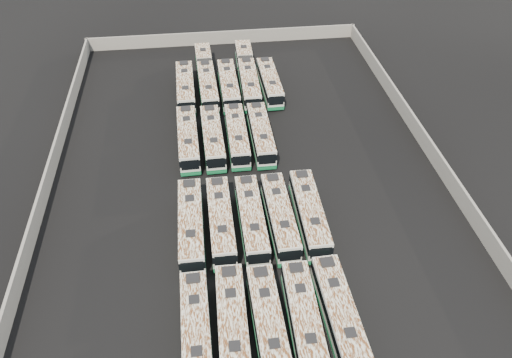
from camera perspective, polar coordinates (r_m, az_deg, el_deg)
name	(u,v)px	position (r m, az deg, el deg)	size (l,w,h in m)	color
ground	(248,180)	(57.24, -0.94, -0.15)	(140.00, 140.00, 0.00)	black
perimeter_wall	(248,173)	(56.53, -0.96, 0.70)	(45.20, 73.20, 2.20)	gray
bus_front_far_left	(196,334)	(42.34, -6.82, -17.14)	(2.41, 10.93, 3.07)	beige
bus_front_left	(233,328)	(42.31, -2.66, -16.68)	(2.66, 11.38, 3.19)	beige
bus_front_center	(269,327)	(42.43, 1.48, -16.50)	(2.50, 11.02, 3.09)	beige
bus_front_right	(304,322)	(42.85, 5.55, -15.93)	(2.59, 11.04, 3.09)	beige
bus_front_far_right	(340,316)	(43.48, 9.57, -15.22)	(2.61, 11.26, 3.16)	beige
bus_midfront_far_left	(191,225)	(50.07, -7.42, -5.25)	(2.47, 11.35, 3.19)	beige
bus_midfront_left	(221,221)	(50.25, -4.04, -4.83)	(2.35, 10.97, 3.09)	beige
bus_midfront_center	(252,219)	(50.30, -0.51, -4.64)	(2.37, 10.99, 3.09)	beige
bus_midfront_right	(280,217)	(50.62, 2.74, -4.33)	(2.49, 11.04, 3.10)	beige
bus_midfront_far_right	(309,214)	(51.14, 6.12, -3.96)	(2.54, 11.21, 3.15)	beige
bus_midback_far_left	(188,139)	(61.50, -7.77, 4.58)	(2.60, 11.21, 3.14)	beige
bus_midback_left	(213,138)	(61.41, -4.97, 4.74)	(2.54, 11.06, 3.10)	beige
bus_midback_center	(237,135)	(61.61, -2.18, 5.00)	(2.40, 10.95, 3.08)	beige
bus_midback_right	(261,134)	(61.78, 0.57, 5.14)	(2.34, 10.96, 3.09)	beige
bus_back_far_left	(186,88)	(72.04, -8.05, 10.31)	(2.51, 11.29, 3.17)	beige
bus_back_left	(206,77)	(74.49, -5.70, 11.55)	(2.73, 17.29, 3.13)	beige
bus_back_center	(229,85)	(71.96, -3.15, 10.62)	(2.42, 11.30, 3.18)	beige
bus_back_right	(247,74)	(74.79, -0.99, 11.90)	(2.82, 17.65, 3.19)	beige
bus_back_far_right	(270,83)	(72.71, 1.58, 10.95)	(2.46, 10.95, 3.08)	beige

